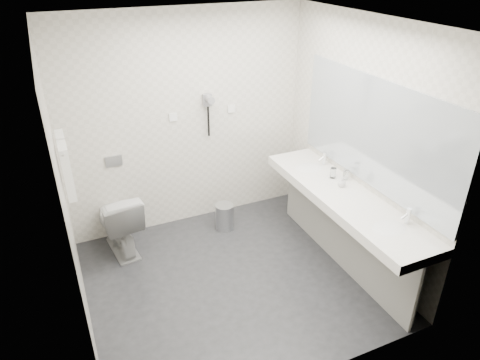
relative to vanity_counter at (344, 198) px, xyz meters
name	(u,v)px	position (x,y,z in m)	size (l,w,h in m)	color
floor	(233,279)	(-1.12, 0.20, -0.80)	(2.80, 2.80, 0.00)	#26272B
ceiling	(230,23)	(-1.12, 0.20, 1.70)	(2.80, 2.80, 0.00)	white
wall_back	(186,123)	(-1.12, 1.50, 0.45)	(2.80, 2.80, 0.00)	silver
wall_front	(310,253)	(-1.12, -1.10, 0.45)	(2.80, 2.80, 0.00)	silver
wall_left	(66,204)	(-2.52, 0.20, 0.45)	(2.60, 2.60, 0.00)	silver
wall_right	(359,145)	(0.27, 0.20, 0.45)	(2.60, 2.60, 0.00)	silver
vanity_counter	(344,198)	(0.00, 0.00, 0.00)	(0.55, 2.20, 0.10)	white
vanity_panel	(341,233)	(0.02, 0.00, -0.42)	(0.03, 2.15, 0.75)	gray
vanity_post_near	(417,296)	(0.05, -1.04, -0.42)	(0.06, 0.06, 0.75)	silver
vanity_post_far	(293,188)	(0.05, 1.04, -0.42)	(0.06, 0.06, 0.75)	silver
mirror	(374,134)	(0.26, 0.00, 0.65)	(0.02, 2.20, 1.05)	#B2BCC6
basin_near	(389,229)	(0.00, -0.65, 0.04)	(0.40, 0.31, 0.05)	white
basin_far	(309,169)	(0.00, 0.65, 0.04)	(0.40, 0.31, 0.05)	white
faucet_near	(408,216)	(0.19, -0.65, 0.12)	(0.04, 0.04, 0.15)	silver
faucet_far	(325,158)	(0.19, 0.65, 0.12)	(0.04, 0.04, 0.15)	silver
soap_bottle_a	(343,182)	(0.07, 0.13, 0.10)	(0.05, 0.05, 0.10)	silver
soap_bottle_b	(342,182)	(0.06, 0.14, 0.10)	(0.08, 0.08, 0.10)	silver
glass_left	(346,175)	(0.20, 0.25, 0.10)	(0.06, 0.06, 0.11)	silver
glass_right	(333,173)	(0.10, 0.34, 0.11)	(0.06, 0.06, 0.11)	silver
toilet	(118,221)	(-2.06, 1.18, -0.43)	(0.41, 0.73, 0.74)	white
flush_plate	(114,161)	(-1.98, 1.49, 0.15)	(0.18, 0.02, 0.12)	#B2B5BA
pedal_bin	(225,217)	(-0.84, 1.10, -0.65)	(0.22, 0.22, 0.31)	#B2B5BA
bin_lid	(224,206)	(-0.84, 1.10, -0.48)	(0.22, 0.22, 0.01)	#B2B5BA
towel_rail	(60,142)	(-2.47, 0.75, 0.75)	(0.02, 0.02, 0.62)	silver
towel_near	(67,171)	(-2.46, 0.61, 0.53)	(0.07, 0.24, 0.48)	white
towel_far	(64,159)	(-2.46, 0.89, 0.53)	(0.07, 0.24, 0.48)	white
dryer_cradle	(207,100)	(-0.88, 1.47, 0.70)	(0.10, 0.04, 0.14)	gray
dryer_barrel	(209,99)	(-0.88, 1.40, 0.73)	(0.08, 0.08, 0.14)	gray
dryer_cord	(209,121)	(-0.88, 1.46, 0.45)	(0.02, 0.02, 0.35)	black
switch_plate_a	(173,117)	(-1.27, 1.49, 0.55)	(0.09, 0.02, 0.09)	white
switch_plate_b	(231,109)	(-0.57, 1.49, 0.55)	(0.09, 0.02, 0.09)	white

